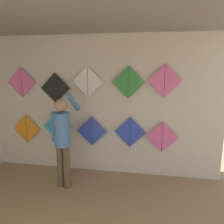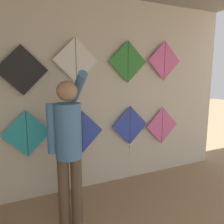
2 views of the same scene
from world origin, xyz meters
The scene contains 10 objects.
back_panel centered at (0.00, 4.11, 1.40)m, with size 5.13×0.06×2.80m, color beige.
shopkeeper centered at (-0.35, 3.35, 0.99)m, with size 0.43×0.57×1.76m.
kite_1 centered at (-0.73, 4.02, 0.95)m, with size 0.63×0.01×0.63m.
kite_2 centered at (0.01, 4.02, 0.89)m, with size 0.63×0.01×0.63m.
kite_3 centered at (0.79, 4.02, 0.87)m, with size 0.63×0.04×0.83m.
kite_4 centered at (1.42, 4.02, 0.85)m, with size 0.63×0.01×0.63m.
kite_6 centered at (-0.74, 4.02, 1.76)m, with size 0.63×0.01×0.63m.
kite_7 centered at (-0.06, 4.02, 1.89)m, with size 0.63×0.01×0.63m.
kite_8 centered at (0.74, 4.02, 1.89)m, with size 0.63×0.01×0.63m.
kite_9 centered at (1.42, 4.02, 1.93)m, with size 0.63×0.01×0.63m.
Camera 2 is at (-0.86, 1.06, 1.71)m, focal length 35.00 mm.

